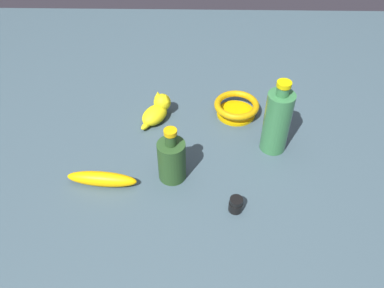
% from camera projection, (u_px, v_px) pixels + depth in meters
% --- Properties ---
extents(ground, '(2.00, 2.00, 0.00)m').
position_uv_depth(ground, '(192.00, 156.00, 1.16)').
color(ground, '#384C56').
extents(nail_polish_jar, '(0.04, 0.04, 0.04)m').
position_uv_depth(nail_polish_jar, '(236.00, 204.00, 1.00)').
color(nail_polish_jar, black).
rests_on(nail_polish_jar, ground).
extents(bottle_short, '(0.08, 0.08, 0.17)m').
position_uv_depth(bottle_short, '(172.00, 159.00, 1.06)').
color(bottle_short, '#24451F').
rests_on(bottle_short, ground).
extents(bowl, '(0.15, 0.15, 0.05)m').
position_uv_depth(bowl, '(236.00, 107.00, 1.28)').
color(bowl, '#CF9F04').
rests_on(bowl, ground).
extents(cat_figurine, '(0.11, 0.13, 0.09)m').
position_uv_depth(cat_figurine, '(157.00, 110.00, 1.26)').
color(cat_figurine, gold).
rests_on(cat_figurine, ground).
extents(bottle_tall, '(0.08, 0.08, 0.24)m').
position_uv_depth(bottle_tall, '(277.00, 121.00, 1.12)').
color(bottle_tall, '#326F3F').
rests_on(bottle_tall, ground).
extents(banana, '(0.20, 0.06, 0.04)m').
position_uv_depth(banana, '(102.00, 179.00, 1.07)').
color(banana, '#F4AE06').
rests_on(banana, ground).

